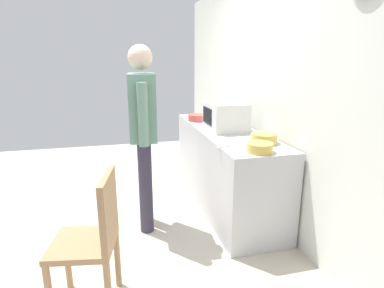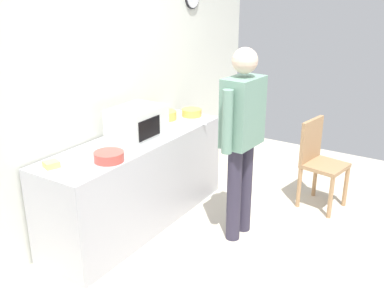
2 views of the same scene
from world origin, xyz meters
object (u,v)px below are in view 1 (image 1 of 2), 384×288
Objects in this scene: salad_bowl at (260,148)px; fork_utensil at (219,119)px; person_standing at (143,125)px; cereal_bowl at (198,118)px; spoon_utensil at (224,147)px; wooden_chair at (94,236)px; mixing_bowl at (264,138)px; sandwich_plate at (209,114)px; microwave at (226,116)px.

salad_bowl reaches higher than fork_utensil.
cereal_bowl is at bearing 138.71° from person_standing.
fork_utensil is (-1.48, 0.15, -0.04)m from salad_bowl.
wooden_chair is at bearing -60.91° from spoon_utensil.
mixing_bowl is (-0.26, 0.17, 0.01)m from salad_bowl.
mixing_bowl is at bearing 95.78° from spoon_utensil.
cereal_bowl is at bearing -35.71° from sandwich_plate.
cereal_bowl is at bearing -164.12° from microwave.
microwave is 0.53× the size of wooden_chair.
fork_utensil is (-0.57, 0.12, -0.15)m from microwave.
wooden_chair is at bearing -33.23° from sandwich_plate.
person_standing is at bearing -39.73° from sandwich_plate.
cereal_bowl reaches higher than sandwich_plate.
sandwich_plate is 1.66m from spoon_utensil.
mixing_bowl is 0.40m from spoon_utensil.
microwave is at bearing -11.83° from fork_utensil.
microwave is 0.28× the size of person_standing.
microwave is at bearing 159.52° from spoon_utensil.
wooden_chair is (1.87, -1.48, -0.36)m from fork_utensil.
spoon_utensil is 0.10× the size of person_standing.
mixing_bowl is (1.21, 0.30, 0.01)m from cereal_bowl.
cereal_bowl is 1.04× the size of mixing_bowl.
fork_utensil is 1.31m from spoon_utensil.
salad_bowl reaches higher than sandwich_plate.
sandwich_plate reaches higher than wooden_chair.
person_standing is at bearing -41.29° from cereal_bowl.
salad_bowl is 1.29× the size of fork_utensil.
wooden_chair is (0.39, -1.33, -0.40)m from salad_bowl.
cereal_bowl is 2.25m from wooden_chair.
salad_bowl is at bearing -1.59° from microwave.
microwave is at bearing 178.41° from salad_bowl.
person_standing reaches higher than microwave.
salad_bowl is 1.29× the size of spoon_utensil.
salad_bowl is at bearing -32.80° from mixing_bowl.
sandwich_plate is at bearing 173.64° from microwave.
sandwich_plate is 1.39× the size of spoon_utensil.
salad_bowl is 0.32m from spoon_utensil.
mixing_bowl is at bearing 113.52° from wooden_chair.
wooden_chair is (0.99, -0.43, -0.51)m from person_standing.
salad_bowl is 1.45m from wooden_chair.
microwave is 0.91m from salad_bowl.
fork_utensil is 2.41m from wooden_chair.
person_standing reaches higher than salad_bowl.
sandwich_plate reaches higher than fork_utensil.
person_standing reaches higher than spoon_utensil.
sandwich_plate reaches higher than spoon_utensil.
cereal_bowl is 1.25m from mixing_bowl.
spoon_utensil is at bearing -20.48° from microwave.
salad_bowl is 0.12× the size of person_standing.
person_standing is at bearing -71.43° from microwave.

